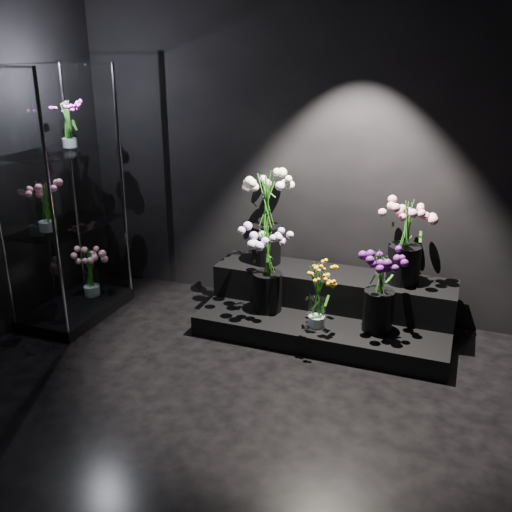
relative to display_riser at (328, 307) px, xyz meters
The scene contains 12 objects.
floor 1.67m from the display_riser, 104.25° to the right, with size 4.00×4.00×0.00m, color black.
wall_back 1.34m from the display_riser, 135.92° to the left, with size 4.00×4.00×0.00m, color black.
display_riser is the anchor object (origin of this frame).
display_case 2.34m from the display_riser, 165.67° to the right, with size 0.57×0.94×2.08m.
bouquet_orange_bells 0.42m from the display_riser, 91.67° to the right, with size 0.31×0.31×0.52m.
bouquet_lilac 0.64m from the display_riser, 157.51° to the right, with size 0.50×0.50×0.71m.
bouquet_purple 0.61m from the display_riser, 27.75° to the right, with size 0.42×0.42×0.65m.
bouquet_cream_roses 0.95m from the display_riser, 165.90° to the left, with size 0.51×0.51×0.79m.
bouquet_pink_roses 0.86m from the display_riser, 12.89° to the left, with size 0.45×0.45×0.67m.
bouquet_case_pink 2.42m from the display_riser, 161.71° to the right, with size 0.32×0.32×0.43m.
bouquet_case_magenta 2.58m from the display_riser, behind, with size 0.28×0.28×0.37m.
bouquet_case_base_pink 2.12m from the display_riser, behind, with size 0.37×0.37×0.42m.
Camera 1 is at (1.37, -2.58, 2.20)m, focal length 40.00 mm.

